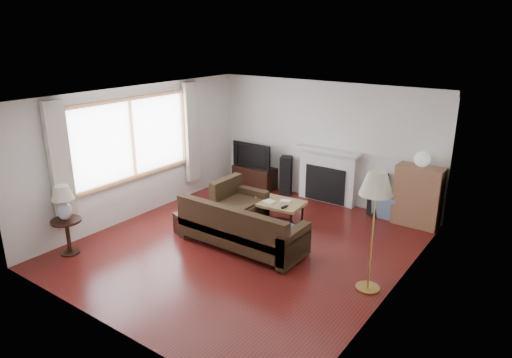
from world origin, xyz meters
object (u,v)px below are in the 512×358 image
Objects in this scene: floor_lamp at (372,233)px; side_table at (68,237)px; coffee_table at (272,212)px; bookshelf at (418,196)px; tv_stand at (255,177)px; sectional_sofa at (242,226)px.

side_table is (-4.37, -1.81, -0.57)m from floor_lamp.
side_table reaches higher than coffee_table.
bookshelf is 0.65× the size of floor_lamp.
tv_stand is 0.57× the size of floor_lamp.
tv_stand is at bearing -179.60° from bookshelf.
coffee_table is 0.68× the size of floor_lamp.
bookshelf is 2.64m from floor_lamp.
sectional_sofa reaches higher than tv_stand.
floor_lamp is 4.76m from side_table.
coffee_table is at bearing 154.69° from floor_lamp.
coffee_table is (-2.21, -1.50, -0.34)m from bookshelf.
sectional_sofa is 1.99× the size of coffee_table.
bookshelf is at bearing 51.66° from sectional_sofa.
floor_lamp reaches higher than coffee_table.
bookshelf is 3.33m from sectional_sofa.
sectional_sofa is 1.13m from coffee_table.
bookshelf is 1.90× the size of side_table.
side_table is at bearing -133.55° from bookshelf.
side_table is at bearing -129.17° from coffee_table.
sectional_sofa is at bearing 179.77° from floor_lamp.
sectional_sofa is 2.81m from side_table.
bookshelf is (3.67, 0.03, 0.32)m from tv_stand.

